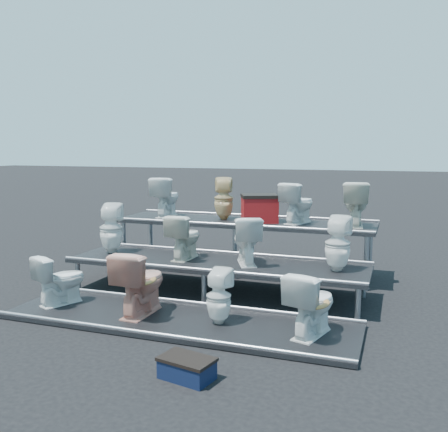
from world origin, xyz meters
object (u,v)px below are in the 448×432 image
(toilet_0, at_px, (60,279))
(toilet_6, at_px, (246,240))
(toilet_1, at_px, (140,282))
(toilet_4, at_px, (111,228))
(toilet_10, at_px, (298,203))
(step_stool, at_px, (187,370))
(toilet_11, at_px, (356,204))
(red_crate, at_px, (259,210))
(toilet_2, at_px, (219,296))
(toilet_7, at_px, (338,244))
(toilet_5, at_px, (184,237))
(toilet_3, at_px, (311,303))
(toilet_9, at_px, (224,199))
(toilet_8, at_px, (166,197))

(toilet_0, xyz_separation_m, toilet_6, (2.08, 1.30, 0.41))
(toilet_1, height_order, toilet_4, toilet_4)
(toilet_10, xyz_separation_m, step_stool, (-0.21, -3.87, -1.10))
(toilet_6, xyz_separation_m, toilet_11, (1.33, 1.30, 0.41))
(toilet_6, xyz_separation_m, step_stool, (0.24, -2.57, -0.71))
(toilet_0, distance_m, step_stool, 2.66)
(toilet_4, distance_m, red_crate, 2.34)
(toilet_2, bearing_deg, toilet_6, -84.60)
(red_crate, distance_m, step_stool, 3.94)
(toilet_7, xyz_separation_m, step_stool, (-0.99, -2.57, -0.74))
(toilet_5, bearing_deg, toilet_0, 50.51)
(toilet_4, relative_size, step_stool, 1.62)
(toilet_5, xyz_separation_m, toilet_11, (2.25, 1.30, 0.42))
(toilet_5, bearing_deg, toilet_7, -177.88)
(toilet_3, distance_m, toilet_11, 2.73)
(toilet_6, relative_size, toilet_7, 0.93)
(toilet_5, relative_size, toilet_6, 0.97)
(toilet_5, relative_size, toilet_9, 0.92)
(toilet_1, relative_size, toilet_6, 1.17)
(toilet_4, height_order, toilet_9, toilet_9)
(toilet_1, height_order, toilet_3, toilet_1)
(toilet_1, distance_m, toilet_11, 3.52)
(toilet_1, relative_size, toilet_11, 1.15)
(red_crate, bearing_deg, toilet_5, -145.81)
(toilet_5, height_order, step_stool, toilet_5)
(toilet_1, height_order, toilet_2, toilet_1)
(toilet_1, distance_m, toilet_2, 1.00)
(toilet_6, distance_m, red_crate, 1.27)
(toilet_1, xyz_separation_m, toilet_11, (2.25, 2.60, 0.75))
(toilet_5, bearing_deg, toilet_10, -134.49)
(toilet_0, distance_m, toilet_4, 1.38)
(toilet_1, bearing_deg, toilet_6, -124.15)
(toilet_1, height_order, toilet_7, toilet_7)
(step_stool, bearing_deg, toilet_8, 130.42)
(toilet_2, xyz_separation_m, toilet_8, (-1.93, 2.60, 0.83))
(toilet_1, relative_size, toilet_2, 1.24)
(toilet_6, height_order, toilet_7, toilet_7)
(toilet_6, relative_size, toilet_8, 0.98)
(toilet_10, distance_m, step_stool, 4.03)
(toilet_10, distance_m, toilet_11, 0.88)
(red_crate, bearing_deg, toilet_0, -151.07)
(toilet_1, xyz_separation_m, toilet_5, (-0.00, 1.30, 0.33))
(toilet_7, bearing_deg, toilet_3, 91.46)
(toilet_0, distance_m, toilet_6, 2.49)
(toilet_8, distance_m, red_crate, 1.70)
(toilet_3, xyz_separation_m, toilet_11, (0.20, 2.60, 0.79))
(toilet_6, height_order, red_crate, red_crate)
(toilet_6, height_order, toilet_11, toilet_11)
(toilet_1, distance_m, step_stool, 1.76)
(toilet_8, bearing_deg, toilet_3, 133.22)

